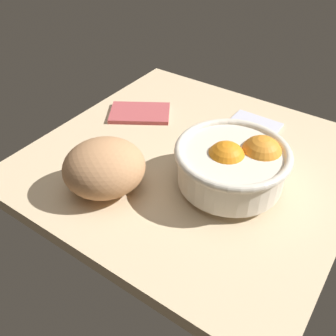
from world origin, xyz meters
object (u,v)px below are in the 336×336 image
fruit_bowl (234,163)px  napkin_spare (140,113)px  napkin_folded (254,124)px  bread_loaf (104,168)px

fruit_bowl → napkin_spare: (-31.30, 10.91, -5.28)cm
napkin_folded → napkin_spare: 28.43cm
fruit_bowl → napkin_folded: fruit_bowl is taller
bread_loaf → napkin_spare: bearing=114.9°
napkin_folded → bread_loaf: bearing=-110.6°
bread_loaf → fruit_bowl: bearing=36.8°
fruit_bowl → bread_loaf: (-19.49, -14.57, -0.42)cm
fruit_bowl → bread_loaf: 24.33cm
bread_loaf → napkin_spare: size_ratio=1.05×
fruit_bowl → bread_loaf: size_ratio=1.40×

